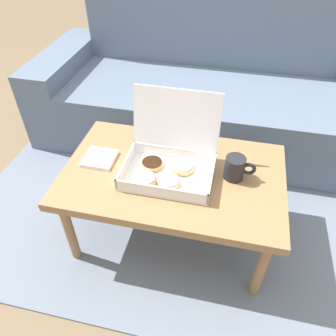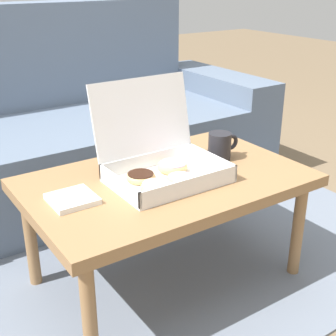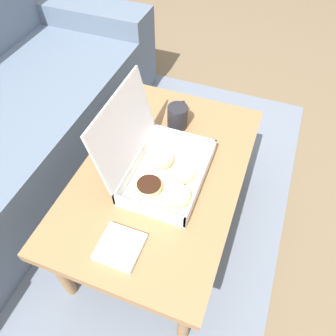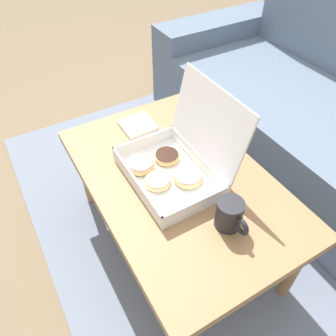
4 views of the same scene
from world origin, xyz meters
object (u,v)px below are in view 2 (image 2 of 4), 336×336
Objects in this scene: couch at (63,136)px; coffee_table at (167,188)px; pastry_box at (160,164)px; coffee_mug at (220,146)px.

couch reaches higher than coffee_table.
pastry_box is at bearing -179.72° from coffee_table.
pastry_box is at bearing -91.55° from couch.
coffee_mug is (0.27, 0.03, 0.10)m from coffee_table.
pastry_box is at bearing -174.31° from coffee_mug.
coffee_mug is at bearing 5.69° from pastry_box.
couch is at bearing 88.45° from pastry_box.
coffee_table is 0.10m from pastry_box.
coffee_mug reaches higher than coffee_table.
couch is 5.67× the size of pastry_box.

